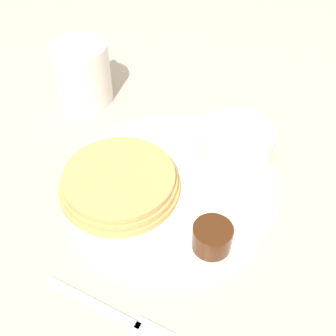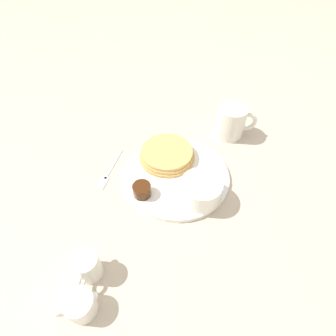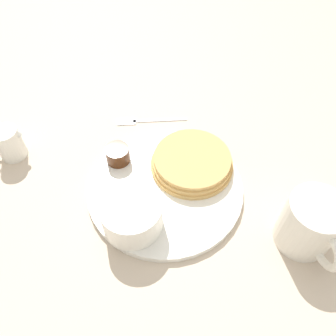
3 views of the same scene
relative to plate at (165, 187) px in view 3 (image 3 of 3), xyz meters
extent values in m
plane|color=#C6B299|center=(0.00, 0.00, -0.01)|extent=(4.00, 4.00, 0.00)
cylinder|color=white|center=(0.00, 0.00, 0.00)|extent=(0.28, 0.28, 0.01)
cylinder|color=tan|center=(0.00, -0.07, 0.01)|extent=(0.15, 0.15, 0.01)
cylinder|color=tan|center=(0.00, -0.07, 0.02)|extent=(0.15, 0.15, 0.01)
cylinder|color=tan|center=(0.00, -0.07, 0.03)|extent=(0.14, 0.14, 0.01)
cylinder|color=white|center=(-0.02, 0.09, 0.03)|extent=(0.10, 0.10, 0.06)
cylinder|color=white|center=(-0.02, 0.09, 0.06)|extent=(0.08, 0.08, 0.01)
cylinder|color=#47230F|center=(0.10, 0.03, 0.02)|extent=(0.04, 0.04, 0.03)
cylinder|color=white|center=(-0.01, 0.10, 0.02)|extent=(0.05, 0.05, 0.03)
sphere|color=white|center=(-0.01, 0.10, 0.04)|extent=(0.03, 0.03, 0.03)
cylinder|color=silver|center=(-0.22, -0.10, 0.04)|extent=(0.09, 0.09, 0.10)
torus|color=silver|center=(-0.26, -0.08, 0.04)|extent=(0.06, 0.04, 0.06)
cylinder|color=white|center=(0.26, 0.16, 0.03)|extent=(0.05, 0.05, 0.06)
cone|color=white|center=(0.25, 0.15, 0.05)|extent=(0.02, 0.02, 0.01)
cube|color=silver|center=(0.14, -0.11, 0.00)|extent=(0.08, 0.10, 0.00)
cube|color=silver|center=(0.19, -0.05, 0.00)|extent=(0.04, 0.04, 0.00)
camera|label=1|loc=(0.36, -0.07, 0.41)|focal=45.00mm
camera|label=2|loc=(0.19, 0.40, 0.53)|focal=28.00mm
camera|label=3|loc=(-0.25, 0.22, 0.48)|focal=35.00mm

